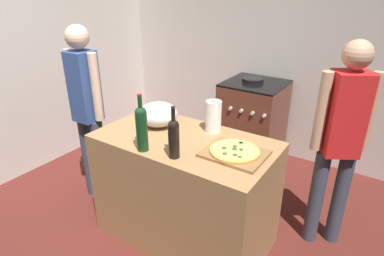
{
  "coord_description": "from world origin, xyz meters",
  "views": [
    {
      "loc": [
        1.4,
        -0.99,
        1.92
      ],
      "look_at": [
        0.2,
        0.83,
        0.93
      ],
      "focal_mm": 30.31,
      "sensor_mm": 36.0,
      "label": 1
    }
  ],
  "objects": [
    {
      "name": "ground_plane",
      "position": [
        0.0,
        1.27,
        -0.01
      ],
      "size": [
        4.2,
        3.14,
        0.02
      ],
      "primitive_type": "cube",
      "color": "#511E19"
    },
    {
      "name": "kitchen_wall_rear",
      "position": [
        0.0,
        2.59,
        1.3
      ],
      "size": [
        4.2,
        0.1,
        2.6
      ],
      "primitive_type": "cube",
      "color": "beige",
      "rests_on": "ground_plane"
    },
    {
      "name": "kitchen_wall_left",
      "position": [
        -1.85,
        1.27,
        1.3
      ],
      "size": [
        0.1,
        3.14,
        2.6
      ],
      "primitive_type": "cube",
      "color": "beige",
      "rests_on": "ground_plane"
    },
    {
      "name": "counter",
      "position": [
        0.2,
        0.73,
        0.44
      ],
      "size": [
        1.32,
        0.72,
        0.88
      ],
      "primitive_type": "cube",
      "color": "#9E7247",
      "rests_on": "ground_plane"
    },
    {
      "name": "cutting_board",
      "position": [
        0.61,
        0.72,
        0.89
      ],
      "size": [
        0.4,
        0.32,
        0.02
      ],
      "primitive_type": "cube",
      "color": "olive",
      "rests_on": "counter"
    },
    {
      "name": "pizza",
      "position": [
        0.61,
        0.72,
        0.91
      ],
      "size": [
        0.33,
        0.33,
        0.03
      ],
      "color": "tan",
      "rests_on": "cutting_board"
    },
    {
      "name": "mixing_bowl",
      "position": [
        -0.11,
        0.82,
        0.98
      ],
      "size": [
        0.31,
        0.31,
        0.19
      ],
      "color": "#B2B2B7",
      "rests_on": "counter"
    },
    {
      "name": "paper_towel_roll",
      "position": [
        0.3,
        0.96,
        1.0
      ],
      "size": [
        0.12,
        0.12,
        0.24
      ],
      "color": "white",
      "rests_on": "counter"
    },
    {
      "name": "wine_bottle_dark",
      "position": [
        0.29,
        0.48,
        1.03
      ],
      "size": [
        0.07,
        0.07,
        0.35
      ],
      "color": "black",
      "rests_on": "counter"
    },
    {
      "name": "wine_bottle_amber",
      "position": [
        0.06,
        0.44,
        1.05
      ],
      "size": [
        0.08,
        0.08,
        0.4
      ],
      "color": "#143819",
      "rests_on": "counter"
    },
    {
      "name": "stove",
      "position": [
        0.12,
        2.19,
        0.47
      ],
      "size": [
        0.62,
        0.64,
        0.98
      ],
      "color": "brown",
      "rests_on": "ground_plane"
    },
    {
      "name": "person_in_stripes",
      "position": [
        -0.82,
        0.71,
        0.92
      ],
      "size": [
        0.37,
        0.2,
        1.62
      ],
      "color": "#383D4C",
      "rests_on": "ground_plane"
    },
    {
      "name": "person_in_red",
      "position": [
        1.14,
        1.3,
        0.92
      ],
      "size": [
        0.36,
        0.29,
        1.6
      ],
      "color": "#383D4C",
      "rests_on": "ground_plane"
    }
  ]
}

